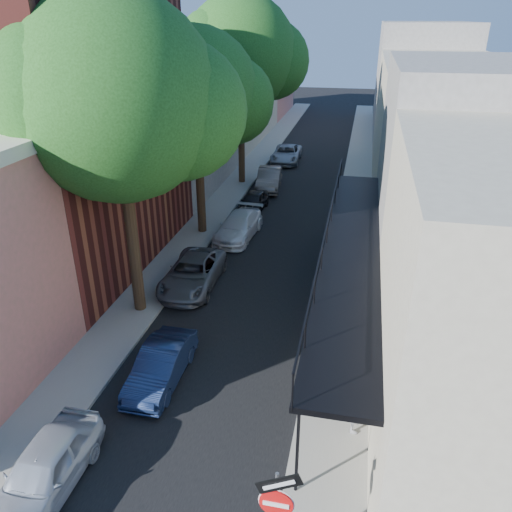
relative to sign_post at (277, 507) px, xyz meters
The scene contains 17 objects.
road_surface 29.27m from the sign_post, 96.21° to the left, with size 6.00×64.00×0.01m, color black.
sidewalk_left 29.96m from the sign_post, 103.85° to the left, with size 2.00×64.00×0.12m, color gray.
sidewalk_right 29.11m from the sign_post, 88.34° to the left, with size 2.00×64.00×0.12m, color gray.
buildings_left 30.59m from the sign_post, 114.15° to the left, with size 10.10×59.10×12.00m.
buildings_right 29.20m from the sign_post, 78.44° to the left, with size 9.80×55.00×10.00m.
sign_post is the anchor object (origin of this frame).
oak_near 12.77m from the sign_post, 125.09° to the left, with size 7.48×6.80×11.42m.
oak_mid 19.14m from the sign_post, 110.86° to the left, with size 6.60×6.00×10.20m.
oak_far 27.80m from the sign_post, 103.91° to the left, with size 7.70×7.00×11.90m.
parked_car_a 5.99m from the sign_post, behind, with size 1.50×3.73×1.27m, color #AAB2BD.
parked_car_b 7.11m from the sign_post, 130.87° to the left, with size 1.26×3.60×1.19m, color #152243.
parked_car_c 12.69m from the sign_post, 116.16° to the left, with size 2.06×4.47×1.24m, color #5D5E65.
parked_car_d 17.59m from the sign_post, 106.30° to the left, with size 1.73×4.27×1.24m, color white.
parked_car_e 21.54m from the sign_post, 103.51° to the left, with size 1.31×3.26×1.11m, color black.
parked_car_f 25.68m from the sign_post, 100.97° to the left, with size 1.46×4.18×1.38m, color #625953.
parked_car_g 32.59m from the sign_post, 98.51° to the left, with size 2.12×4.59×1.28m, color #9197A4.
pedestrian 4.68m from the sign_post, 71.72° to the left, with size 0.74×0.48×2.02m, color slate.
Camera 1 is at (4.12, -5.40, 10.41)m, focal length 35.00 mm.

